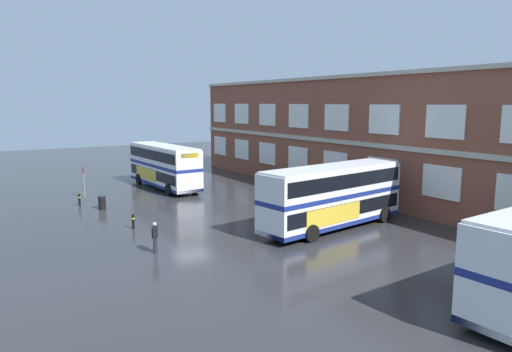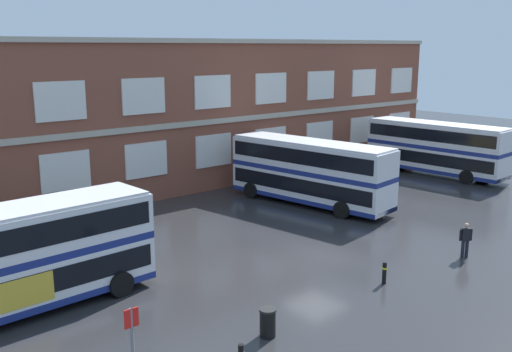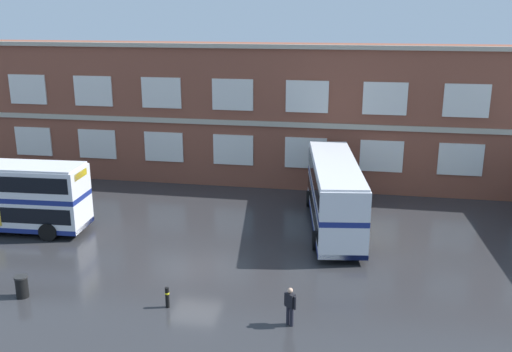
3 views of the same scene
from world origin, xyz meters
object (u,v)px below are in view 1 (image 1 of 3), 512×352
object	(u,v)px
waiting_passenger	(155,236)
safety_bollard_east	(133,221)
bus_stand_flag	(84,179)
station_litter_bin	(102,202)
double_decker_near	(164,165)
safety_bollard_west	(79,200)
double_decker_middle	(333,196)

from	to	relation	value
waiting_passenger	safety_bollard_east	size ratio (longest dim) A/B	1.79
bus_stand_flag	station_litter_bin	world-z (taller)	bus_stand_flag
double_decker_near	safety_bollard_east	distance (m)	14.92
bus_stand_flag	safety_bollard_west	distance (m)	3.45
double_decker_near	waiting_passenger	bearing A→B (deg)	-22.52
waiting_passenger	bus_stand_flag	xyz separation A→B (m)	(-17.53, 0.11, 0.70)
safety_bollard_west	double_decker_near	bearing A→B (deg)	115.00
safety_bollard_west	bus_stand_flag	bearing A→B (deg)	161.01
double_decker_near	waiting_passenger	size ratio (longest dim) A/B	6.53
double_decker_middle	bus_stand_flag	world-z (taller)	double_decker_middle
safety_bollard_east	double_decker_near	bearing A→B (deg)	151.21
double_decker_middle	waiting_passenger	size ratio (longest dim) A/B	6.62
station_litter_bin	safety_bollard_east	xyz separation A→B (m)	(6.82, 0.26, -0.03)
bus_stand_flag	safety_bollard_west	size ratio (longest dim) A/B	2.84
double_decker_middle	bus_stand_flag	distance (m)	21.97
bus_stand_flag	safety_bollard_west	xyz separation A→B (m)	(3.08, -1.06, -1.14)
double_decker_near	safety_bollard_west	xyz separation A→B (m)	(4.02, -8.61, -1.66)
waiting_passenger	station_litter_bin	bearing A→B (deg)	178.82
waiting_passenger	safety_bollard_west	xyz separation A→B (m)	(-14.46, -0.95, -0.44)
bus_stand_flag	safety_bollard_east	size ratio (longest dim) A/B	2.84
station_litter_bin	safety_bollard_east	distance (m)	6.82
double_decker_middle	double_decker_near	bearing A→B (deg)	-168.87
double_decker_near	waiting_passenger	xyz separation A→B (m)	(18.47, -7.66, -1.22)
double_decker_near	bus_stand_flag	distance (m)	7.63
safety_bollard_west	double_decker_middle	bearing A→B (deg)	38.52
double_decker_near	safety_bollard_east	xyz separation A→B (m)	(13.00, -7.14, -1.66)
double_decker_near	double_decker_middle	xyz separation A→B (m)	(19.70, 3.87, 0.00)
double_decker_near	station_litter_bin	world-z (taller)	double_decker_near
station_litter_bin	safety_bollard_west	bearing A→B (deg)	-150.82
double_decker_middle	waiting_passenger	world-z (taller)	double_decker_middle
waiting_passenger	bus_stand_flag	distance (m)	17.55
waiting_passenger	safety_bollard_west	bearing A→B (deg)	-176.23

